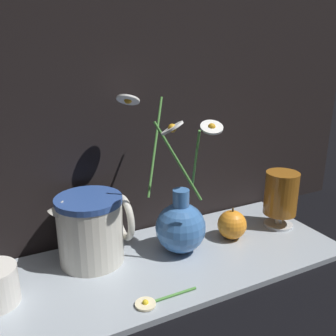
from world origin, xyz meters
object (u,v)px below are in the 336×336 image
at_px(vase_with_flowers, 180,223).
at_px(tea_glass, 281,195).
at_px(ceramic_pitcher, 92,226).
at_px(orange_fruit, 232,225).

xyz_separation_m(vase_with_flowers, tea_glass, (0.27, -0.01, 0.02)).
bearing_deg(vase_with_flowers, tea_glass, -1.42).
distance_m(ceramic_pitcher, tea_glass, 0.45).
bearing_deg(vase_with_flowers, ceramic_pitcher, 164.44).
xyz_separation_m(ceramic_pitcher, tea_glass, (0.45, -0.06, 0.01)).
xyz_separation_m(vase_with_flowers, ceramic_pitcher, (-0.18, 0.05, 0.01)).
relative_size(ceramic_pitcher, tea_glass, 1.15).
distance_m(vase_with_flowers, orange_fruit, 0.14).
bearing_deg(tea_glass, vase_with_flowers, 178.58).
height_order(vase_with_flowers, ceramic_pitcher, vase_with_flowers).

